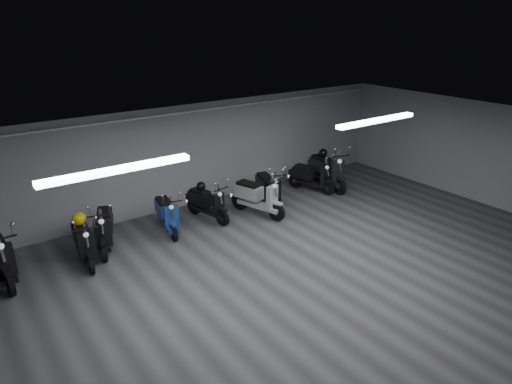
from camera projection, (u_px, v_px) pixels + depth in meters
floor at (301, 288)px, 8.92m from camera, size 14.00×10.00×0.01m
ceiling at (307, 149)px, 7.90m from camera, size 14.00×10.00×0.01m
back_wall at (180, 158)px, 12.19m from camera, size 14.00×0.01×2.80m
right_wall at (500, 158)px, 12.22m from camera, size 0.01×10.00×2.80m
fluor_strip_left at (118, 170)px, 7.04m from camera, size 2.40×0.18×0.08m
fluor_strip_right at (376, 121)px, 10.31m from camera, size 2.40×0.18×0.08m
conduit at (178, 113)px, 11.68m from camera, size 13.60×0.05×0.05m
scooter_1 at (83, 236)px, 9.62m from camera, size 0.74×1.73×1.25m
scooter_3 at (104, 222)px, 10.17m from camera, size 1.18×1.86×1.31m
scooter_4 at (167, 209)px, 10.99m from camera, size 0.84×1.71×1.22m
scooter_5 at (207, 198)px, 11.66m from camera, size 0.88×1.71×1.21m
scooter_6 at (258, 191)px, 11.91m from camera, size 1.12×1.93×1.37m
scooter_7 at (269, 183)px, 12.59m from camera, size 1.00×1.80×1.27m
scooter_8 at (312, 172)px, 13.56m from camera, size 1.07×1.74×1.23m
scooter_9 at (328, 165)px, 13.79m from camera, size 0.97×2.05×1.47m
helmet_0 at (323, 153)px, 13.91m from camera, size 0.26×0.26×0.26m
helmet_1 at (201, 186)px, 11.70m from camera, size 0.24×0.24×0.24m
helmet_2 at (79, 219)px, 9.70m from camera, size 0.29×0.29×0.29m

